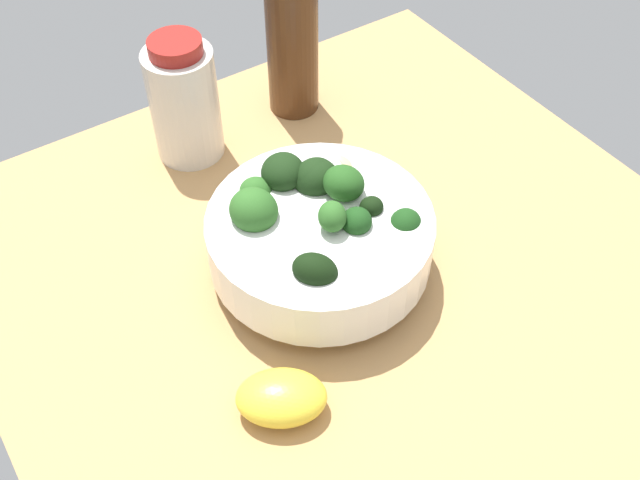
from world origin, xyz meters
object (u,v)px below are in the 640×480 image
(bottle_tall, at_px, (292,43))
(bottle_short, at_px, (184,101))
(bowl_of_broccoli, at_px, (318,233))
(lemon_wedge, at_px, (281,398))

(bottle_tall, distance_m, bottle_short, 0.14)
(bowl_of_broccoli, xyz_separation_m, bottle_tall, (0.12, 0.23, 0.04))
(bottle_tall, relative_size, bottle_short, 1.27)
(bowl_of_broccoli, height_order, bottle_short, bottle_short)
(bowl_of_broccoli, bearing_deg, bottle_tall, 63.00)
(bowl_of_broccoli, distance_m, bottle_short, 0.23)
(bottle_short, bearing_deg, bowl_of_broccoli, -83.75)
(lemon_wedge, bearing_deg, bottle_tall, 56.25)
(bowl_of_broccoli, distance_m, bottle_tall, 0.26)
(bottle_tall, xyz_separation_m, bottle_short, (-0.14, -0.00, -0.02))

